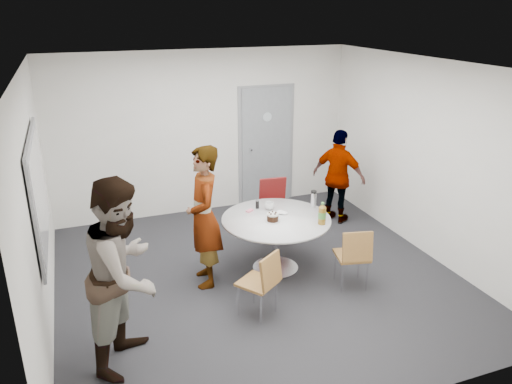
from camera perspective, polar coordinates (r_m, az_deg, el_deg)
name	(u,v)px	position (r m, az deg, el deg)	size (l,w,h in m)	color
floor	(258,277)	(6.63, 0.18, -9.64)	(5.00, 5.00, 0.00)	#242428
ceiling	(258,66)	(5.77, 0.21, 14.22)	(5.00, 5.00, 0.00)	silver
wall_back	(204,133)	(8.36, -5.94, 6.72)	(5.00, 5.00, 0.00)	silver
wall_left	(36,207)	(5.73, -23.87, -1.56)	(5.00, 5.00, 0.00)	silver
wall_right	(427,159)	(7.30, 18.92, 3.64)	(5.00, 5.00, 0.00)	silver
wall_front	(372,278)	(4.03, 13.08, -9.57)	(5.00, 5.00, 0.00)	silver
door	(266,146)	(8.75, 1.16, 5.27)	(1.02, 0.17, 2.12)	gray
whiteboard	(39,191)	(5.89, -23.57, 0.08)	(0.04, 1.90, 1.25)	gray
table	(278,225)	(6.54, 2.55, -3.79)	(1.42, 1.42, 1.03)	silver
chair_near_left	(263,279)	(5.63, 0.81, -9.90)	(0.54, 0.55, 0.80)	brown
chair_near_right	(354,253)	(6.26, 11.16, -6.87)	(0.47, 0.50, 0.81)	brown
chair_far	(275,202)	(7.52, 2.13, -1.16)	(0.48, 0.51, 0.91)	maroon
person_main	(204,217)	(6.16, -5.96, -2.88)	(0.66, 0.43, 1.80)	#A5C6EA
person_left	(124,273)	(4.95, -14.80, -8.94)	(0.93, 0.73, 1.92)	white
person_right	(339,177)	(8.07, 9.42, 1.72)	(0.90, 0.37, 1.53)	black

